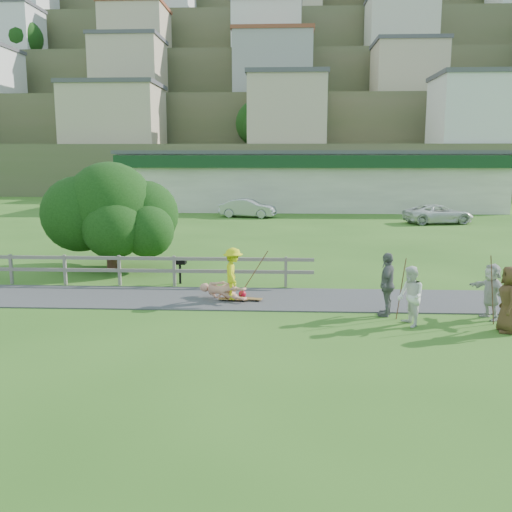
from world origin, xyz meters
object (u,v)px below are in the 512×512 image
object	(u,v)px
spectator_c	(509,299)
car_white	(438,214)
spectator_b	(387,284)
tree	(111,225)
bbq	(180,271)
spectator_a	(410,296)
skater_fallen	(223,291)
car_silver	(248,208)
skater_rider	(233,277)
spectator_d	(491,291)

from	to	relation	value
spectator_c	car_white	distance (m)	25.56
spectator_b	tree	distance (m)	12.11
car_white	bbq	world-z (taller)	car_white
bbq	spectator_a	bearing A→B (deg)	-30.66
skater_fallen	car_white	distance (m)	25.51
spectator_c	car_silver	distance (m)	29.88
spectator_a	bbq	size ratio (longest dim) A/B	1.73
skater_rider	spectator_b	distance (m)	4.81
spectator_d	tree	world-z (taller)	tree
spectator_d	car_white	xyz separation A→B (m)	(4.75, 23.89, -0.15)
spectator_d	tree	distance (m)	14.73
spectator_b	spectator_c	bearing A→B (deg)	83.35
spectator_c	skater_fallen	bearing A→B (deg)	-101.77
spectator_d	skater_rider	bearing A→B (deg)	-119.01
spectator_a	spectator_d	xyz separation A→B (m)	(2.45, 0.82, -0.02)
skater_rider	spectator_c	size ratio (longest dim) A/B	0.93
spectator_d	bbq	xyz separation A→B (m)	(-9.71, 4.12, -0.33)
skater_fallen	spectator_c	xyz separation A→B (m)	(7.91, -2.96, 0.57)
spectator_a	spectator_c	world-z (taller)	spectator_c
skater_rider	skater_fallen	xyz separation A→B (m)	(-0.35, 0.18, -0.51)
spectator_a	tree	world-z (taller)	tree
spectator_c	spectator_d	distance (m)	1.24
spectator_b	spectator_c	world-z (taller)	spectator_b
spectator_b	spectator_d	world-z (taller)	spectator_b
spectator_b	spectator_c	xyz separation A→B (m)	(2.94, -1.44, -0.05)
spectator_b	bbq	world-z (taller)	spectator_b
spectator_b	spectator_a	bearing A→B (deg)	43.43
spectator_a	car_silver	size ratio (longest dim) A/B	0.39
skater_rider	bbq	size ratio (longest dim) A/B	1.72
skater_fallen	bbq	size ratio (longest dim) A/B	1.83
car_silver	car_white	bearing A→B (deg)	-93.26
skater_rider	spectator_a	xyz separation A→B (m)	(5.08, -2.36, 0.00)
skater_fallen	spectator_d	size ratio (longest dim) A/B	1.09
spectator_c	tree	bearing A→B (deg)	-112.79
skater_rider	car_white	size ratio (longest dim) A/B	0.35
skater_rider	spectator_c	distance (m)	8.05
spectator_c	spectator_a	bearing A→B (deg)	-90.75
skater_rider	spectator_b	xyz separation A→B (m)	(4.62, -1.34, 0.11)
spectator_b	car_silver	xyz separation A→B (m)	(-5.85, 27.12, -0.23)
tree	spectator_a	bearing A→B (deg)	-35.68
skater_rider	spectator_b	world-z (taller)	spectator_b
skater_fallen	bbq	xyz separation A→B (m)	(-1.84, 2.40, 0.16)
car_silver	tree	xyz separation A→B (m)	(-4.28, -20.54, 1.12)
spectator_c	car_silver	world-z (taller)	spectator_c
skater_rider	car_white	bearing A→B (deg)	-35.69
skater_rider	tree	size ratio (longest dim) A/B	0.28
skater_fallen	spectator_a	xyz separation A→B (m)	(5.43, -2.54, 0.51)
spectator_c	spectator_d	size ratio (longest dim) A/B	1.10
spectator_c	tree	world-z (taller)	tree
spectator_c	spectator_d	xyz separation A→B (m)	(-0.04, 1.24, -0.08)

